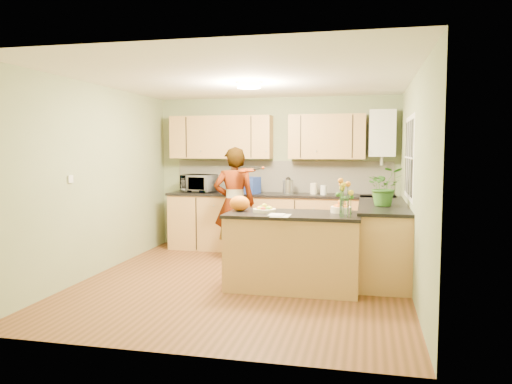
# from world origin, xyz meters

# --- Properties ---
(floor) EXTENTS (4.50, 4.50, 0.00)m
(floor) POSITION_xyz_m (0.00, 0.00, 0.00)
(floor) COLOR #573618
(floor) RESTS_ON ground
(ceiling) EXTENTS (4.00, 4.50, 0.02)m
(ceiling) POSITION_xyz_m (0.00, 0.00, 2.50)
(ceiling) COLOR white
(ceiling) RESTS_ON wall_back
(wall_back) EXTENTS (4.00, 0.02, 2.50)m
(wall_back) POSITION_xyz_m (0.00, 2.25, 1.25)
(wall_back) COLOR gray
(wall_back) RESTS_ON floor
(wall_front) EXTENTS (4.00, 0.02, 2.50)m
(wall_front) POSITION_xyz_m (0.00, -2.25, 1.25)
(wall_front) COLOR gray
(wall_front) RESTS_ON floor
(wall_left) EXTENTS (0.02, 4.50, 2.50)m
(wall_left) POSITION_xyz_m (-2.00, 0.00, 1.25)
(wall_left) COLOR gray
(wall_left) RESTS_ON floor
(wall_right) EXTENTS (0.02, 4.50, 2.50)m
(wall_right) POSITION_xyz_m (2.00, 0.00, 1.25)
(wall_right) COLOR gray
(wall_right) RESTS_ON floor
(back_counter) EXTENTS (3.64, 0.62, 0.94)m
(back_counter) POSITION_xyz_m (0.10, 1.95, 0.47)
(back_counter) COLOR #AD7E45
(back_counter) RESTS_ON floor
(right_counter) EXTENTS (0.62, 2.24, 0.94)m
(right_counter) POSITION_xyz_m (1.70, 0.85, 0.47)
(right_counter) COLOR #AD7E45
(right_counter) RESTS_ON floor
(splashback) EXTENTS (3.60, 0.02, 0.52)m
(splashback) POSITION_xyz_m (0.10, 2.23, 1.20)
(splashback) COLOR silver
(splashback) RESTS_ON back_counter
(upper_cabinets) EXTENTS (3.20, 0.34, 0.70)m
(upper_cabinets) POSITION_xyz_m (-0.18, 2.08, 1.85)
(upper_cabinets) COLOR #AD7E45
(upper_cabinets) RESTS_ON wall_back
(boiler) EXTENTS (0.40, 0.30, 0.86)m
(boiler) POSITION_xyz_m (1.70, 2.09, 1.90)
(boiler) COLOR white
(boiler) RESTS_ON wall_back
(window_right) EXTENTS (0.01, 1.30, 1.05)m
(window_right) POSITION_xyz_m (1.99, 0.60, 1.55)
(window_right) COLOR white
(window_right) RESTS_ON wall_right
(light_switch) EXTENTS (0.02, 0.09, 0.09)m
(light_switch) POSITION_xyz_m (-1.99, -0.60, 1.30)
(light_switch) COLOR white
(light_switch) RESTS_ON wall_left
(ceiling_lamp) EXTENTS (0.30, 0.30, 0.07)m
(ceiling_lamp) POSITION_xyz_m (0.00, 0.30, 2.46)
(ceiling_lamp) COLOR #FFEABF
(ceiling_lamp) RESTS_ON ceiling
(peninsula_island) EXTENTS (1.58, 0.81, 0.90)m
(peninsula_island) POSITION_xyz_m (0.64, -0.12, 0.45)
(peninsula_island) COLOR #AD7E45
(peninsula_island) RESTS_ON floor
(fruit_dish) EXTENTS (0.28, 0.28, 0.10)m
(fruit_dish) POSITION_xyz_m (0.29, -0.12, 0.94)
(fruit_dish) COLOR #F6E5C5
(fruit_dish) RESTS_ON peninsula_island
(orange_bowl) EXTENTS (0.25, 0.25, 0.15)m
(orange_bowl) POSITION_xyz_m (1.19, 0.03, 0.97)
(orange_bowl) COLOR #F6E5C5
(orange_bowl) RESTS_ON peninsula_island
(flower_vase) EXTENTS (0.25, 0.25, 0.46)m
(flower_vase) POSITION_xyz_m (1.24, -0.30, 1.21)
(flower_vase) COLOR silver
(flower_vase) RESTS_ON peninsula_island
(orange_bag) EXTENTS (0.29, 0.26, 0.19)m
(orange_bag) POSITION_xyz_m (-0.03, -0.07, 1.00)
(orange_bag) COLOR orange
(orange_bag) RESTS_ON peninsula_island
(papers) EXTENTS (0.21, 0.28, 0.01)m
(papers) POSITION_xyz_m (0.54, -0.42, 0.91)
(papers) COLOR white
(papers) RESTS_ON peninsula_island
(violinist) EXTENTS (0.69, 0.53, 1.68)m
(violinist) POSITION_xyz_m (-0.44, 1.22, 0.84)
(violinist) COLOR tan
(violinist) RESTS_ON floor
(violin) EXTENTS (0.59, 0.51, 0.15)m
(violin) POSITION_xyz_m (-0.24, 1.00, 1.35)
(violin) COLOR #501705
(violin) RESTS_ON violinist
(microwave) EXTENTS (0.59, 0.46, 0.29)m
(microwave) POSITION_xyz_m (-1.26, 1.95, 1.09)
(microwave) COLOR white
(microwave) RESTS_ON back_counter
(blue_box) EXTENTS (0.40, 0.34, 0.27)m
(blue_box) POSITION_xyz_m (-0.40, 1.92, 1.07)
(blue_box) COLOR navy
(blue_box) RESTS_ON back_counter
(kettle) EXTENTS (0.17, 0.17, 0.31)m
(kettle) POSITION_xyz_m (0.25, 1.95, 1.07)
(kettle) COLOR #B5B4B9
(kettle) RESTS_ON back_counter
(jar_cream) EXTENTS (0.14, 0.14, 0.18)m
(jar_cream) POSITION_xyz_m (0.65, 2.00, 1.03)
(jar_cream) COLOR #F6E5C5
(jar_cream) RESTS_ON back_counter
(jar_white) EXTENTS (0.13, 0.13, 0.15)m
(jar_white) POSITION_xyz_m (0.82, 1.92, 1.01)
(jar_white) COLOR white
(jar_white) RESTS_ON back_counter
(potted_plant) EXTENTS (0.51, 0.46, 0.49)m
(potted_plant) POSITION_xyz_m (1.70, 0.54, 1.19)
(potted_plant) COLOR #346B23
(potted_plant) RESTS_ON right_counter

